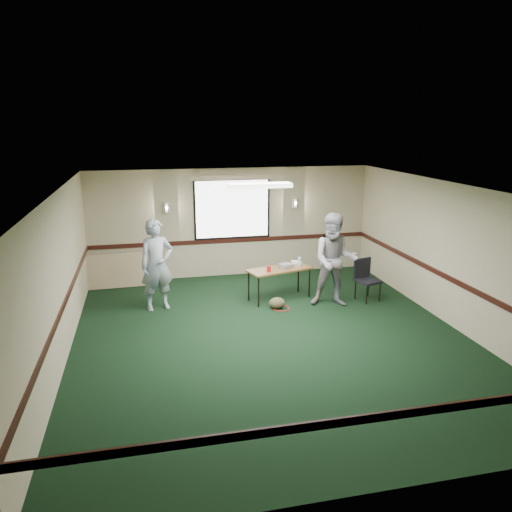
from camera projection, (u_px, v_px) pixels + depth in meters
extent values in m
plane|color=black|center=(272.00, 338.00, 9.01)|extent=(8.00, 8.00, 0.00)
plane|color=tan|center=(232.00, 223.00, 12.43)|extent=(7.00, 0.00, 7.00)
plane|color=tan|center=(375.00, 378.00, 4.89)|extent=(7.00, 0.00, 7.00)
plane|color=tan|center=(59.00, 280.00, 7.92)|extent=(0.00, 8.00, 8.00)
plane|color=tan|center=(452.00, 255.00, 9.41)|extent=(0.00, 8.00, 8.00)
plane|color=silver|center=(273.00, 189.00, 8.31)|extent=(8.00, 8.00, 0.00)
cube|color=black|center=(233.00, 240.00, 12.53)|extent=(7.00, 0.03, 0.10)
cube|color=black|center=(371.00, 418.00, 5.03)|extent=(7.00, 0.03, 0.10)
cube|color=black|center=(63.00, 307.00, 8.04)|extent=(0.03, 8.00, 0.10)
cube|color=black|center=(449.00, 278.00, 9.52)|extent=(0.03, 8.00, 0.10)
cube|color=black|center=(232.00, 209.00, 12.31)|extent=(1.90, 0.01, 1.50)
cube|color=white|center=(232.00, 209.00, 12.31)|extent=(1.80, 0.02, 1.40)
cube|color=beige|center=(232.00, 178.00, 12.11)|extent=(2.05, 0.08, 0.10)
cylinder|color=silver|center=(166.00, 208.00, 11.91)|extent=(0.16, 0.16, 0.25)
cylinder|color=silver|center=(295.00, 203.00, 12.59)|extent=(0.16, 0.16, 0.25)
cube|color=white|center=(260.00, 185.00, 9.27)|extent=(1.20, 0.32, 0.08)
cube|color=#523917|center=(279.00, 269.00, 10.84)|extent=(1.50, 0.92, 0.04)
cylinder|color=black|center=(259.00, 292.00, 10.45)|extent=(0.03, 0.03, 0.66)
cylinder|color=black|center=(309.00, 283.00, 11.04)|extent=(0.03, 0.03, 0.66)
cylinder|color=black|center=(249.00, 286.00, 10.83)|extent=(0.03, 0.03, 0.66)
cylinder|color=black|center=(298.00, 278.00, 11.42)|extent=(0.03, 0.03, 0.66)
cube|color=gray|center=(286.00, 266.00, 10.89)|extent=(0.33, 0.31, 0.09)
cube|color=silver|center=(296.00, 262.00, 11.22)|extent=(0.24, 0.20, 0.05)
cylinder|color=#AF0B11|center=(269.00, 269.00, 10.59)|extent=(0.08, 0.08, 0.12)
cylinder|color=#89C5E1|center=(299.00, 262.00, 11.01)|extent=(0.06, 0.06, 0.20)
ellipsoid|color=#413C25|center=(277.00, 303.00, 10.42)|extent=(0.38, 0.31, 0.24)
torus|color=red|center=(281.00, 308.00, 10.43)|extent=(0.46, 0.46, 0.02)
cube|color=tan|center=(111.00, 271.00, 11.67)|extent=(1.56, 0.29, 0.80)
cube|color=black|center=(368.00, 281.00, 10.82)|extent=(0.55, 0.55, 0.06)
cube|color=black|center=(362.00, 268.00, 10.94)|extent=(0.44, 0.17, 0.44)
cylinder|color=black|center=(367.00, 295.00, 10.64)|extent=(0.03, 0.03, 0.41)
cylinder|color=black|center=(380.00, 292.00, 10.81)|extent=(0.03, 0.03, 0.41)
cylinder|color=black|center=(355.00, 290.00, 10.95)|extent=(0.03, 0.03, 0.41)
cylinder|color=black|center=(368.00, 288.00, 11.12)|extent=(0.03, 0.03, 0.41)
imported|color=#455F99|center=(157.00, 265.00, 10.21)|extent=(0.79, 0.62, 1.90)
imported|color=#6B88A6|center=(335.00, 260.00, 10.40)|extent=(1.14, 1.00, 1.98)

